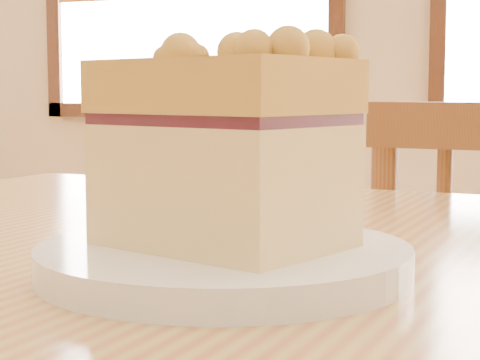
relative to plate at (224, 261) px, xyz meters
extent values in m
cube|color=#402111|center=(-1.61, 3.86, 0.00)|extent=(1.76, 0.06, 0.08)
cylinder|color=brown|center=(0.01, 0.56, -0.13)|extent=(0.03, 0.03, 0.42)
cylinder|color=brown|center=(0.08, 0.56, -0.14)|extent=(0.02, 0.02, 0.37)
cylinder|color=white|center=(0.00, 0.00, 0.00)|extent=(0.22, 0.22, 0.02)
cylinder|color=white|center=(0.00, 0.00, 0.00)|extent=(0.15, 0.15, 0.01)
cube|color=#E1C67F|center=(0.00, 0.00, 0.05)|extent=(0.16, 0.14, 0.07)
cube|color=#3E111D|center=(0.00, 0.00, 0.08)|extent=(0.16, 0.14, 0.01)
cube|color=gold|center=(0.00, 0.00, 0.10)|extent=(0.16, 0.14, 0.03)
sphere|color=gold|center=(-0.04, -0.02, 0.12)|extent=(0.01, 0.01, 0.01)
sphere|color=gold|center=(-0.06, 0.00, 0.12)|extent=(0.02, 0.02, 0.02)
sphere|color=gold|center=(-0.06, 0.01, 0.12)|extent=(0.01, 0.01, 0.01)
sphere|color=gold|center=(0.04, -0.03, 0.12)|extent=(0.02, 0.02, 0.02)
sphere|color=gold|center=(-0.04, 0.00, 0.12)|extent=(0.02, 0.02, 0.02)
sphere|color=gold|center=(-0.03, 0.04, 0.12)|extent=(0.02, 0.02, 0.02)
sphere|color=gold|center=(-0.05, -0.01, 0.12)|extent=(0.02, 0.02, 0.02)
sphere|color=gold|center=(-0.02, 0.03, 0.12)|extent=(0.01, 0.01, 0.01)
sphere|color=gold|center=(-0.01, 0.04, 0.12)|extent=(0.02, 0.02, 0.02)
sphere|color=gold|center=(0.02, 0.03, 0.12)|extent=(0.02, 0.02, 0.02)
sphere|color=gold|center=(0.03, -0.04, 0.12)|extent=(0.03, 0.03, 0.03)
sphere|color=gold|center=(-0.02, 0.05, 0.12)|extent=(0.01, 0.01, 0.01)
sphere|color=gold|center=(0.03, -0.01, 0.12)|extent=(0.01, 0.01, 0.01)
sphere|color=gold|center=(0.02, 0.01, 0.12)|extent=(0.01, 0.01, 0.01)
sphere|color=gold|center=(0.02, 0.01, 0.12)|extent=(0.02, 0.02, 0.02)
sphere|color=gold|center=(-0.05, 0.01, 0.12)|extent=(0.02, 0.02, 0.02)
sphere|color=gold|center=(-0.07, 0.00, 0.07)|extent=(0.01, 0.01, 0.01)
sphere|color=gold|center=(-0.06, 0.03, 0.07)|extent=(0.01, 0.01, 0.01)
sphere|color=gold|center=(-0.05, 0.05, 0.11)|extent=(0.02, 0.02, 0.02)
sphere|color=gold|center=(-0.06, 0.04, 0.07)|extent=(0.02, 0.02, 0.02)
camera|label=1|loc=(0.16, -0.46, 0.10)|focal=62.00mm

